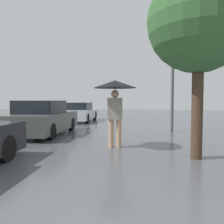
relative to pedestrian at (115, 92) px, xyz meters
name	(u,v)px	position (x,y,z in m)	size (l,w,h in m)	color
pedestrian	(115,92)	(0.00, 0.00, 0.00)	(1.23, 1.23, 1.92)	tan
parked_car_middle	(42,119)	(-3.10, 2.12, -0.97)	(1.79, 3.82, 1.35)	#4C514C
parked_car_farthest	(79,112)	(-3.06, 7.64, -1.02)	(1.76, 4.00, 1.21)	silver
tree	(199,22)	(2.00, -1.00, 1.53)	(2.33, 2.33, 4.32)	#473323
street_lamp	(173,69)	(2.13, 3.29, 1.07)	(0.31, 0.31, 4.20)	#515456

